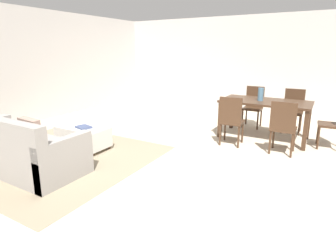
% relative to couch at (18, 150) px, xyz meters
% --- Properties ---
extents(ground_plane, '(10.80, 10.80, 0.00)m').
position_rel_couch_xyz_m(ground_plane, '(2.15, 1.09, -0.29)').
color(ground_plane, beige).
extents(wall_back, '(9.00, 0.12, 2.70)m').
position_rel_couch_xyz_m(wall_back, '(2.15, 6.09, 1.06)').
color(wall_back, beige).
rests_on(wall_back, ground_plane).
extents(wall_left, '(0.12, 11.00, 2.70)m').
position_rel_couch_xyz_m(wall_left, '(-2.35, 1.59, 1.06)').
color(wall_left, beige).
rests_on(wall_left, ground_plane).
extents(area_rug, '(3.00, 2.80, 0.01)m').
position_rel_couch_xyz_m(area_rug, '(0.08, 0.58, -0.29)').
color(area_rug, gray).
rests_on(area_rug, ground_plane).
extents(couch, '(2.09, 0.86, 0.86)m').
position_rel_couch_xyz_m(couch, '(0.00, 0.00, 0.00)').
color(couch, gray).
rests_on(couch, ground_plane).
extents(ottoman_table, '(0.94, 0.50, 0.40)m').
position_rel_couch_xyz_m(ottoman_table, '(0.17, 1.11, -0.06)').
color(ottoman_table, silver).
rests_on(ottoman_table, ground_plane).
extents(dining_table, '(1.67, 0.90, 0.76)m').
position_rel_couch_xyz_m(dining_table, '(2.84, 3.37, 0.38)').
color(dining_table, '#422B1C').
rests_on(dining_table, ground_plane).
extents(dining_chair_near_left, '(0.43, 0.43, 0.92)m').
position_rel_couch_xyz_m(dining_chair_near_left, '(2.40, 2.59, 0.23)').
color(dining_chair_near_left, '#422B1C').
rests_on(dining_chair_near_left, ground_plane).
extents(dining_chair_near_right, '(0.40, 0.40, 0.92)m').
position_rel_couch_xyz_m(dining_chair_near_right, '(3.29, 2.59, 0.23)').
color(dining_chair_near_right, '#422B1C').
rests_on(dining_chair_near_right, ground_plane).
extents(dining_chair_far_left, '(0.40, 0.40, 0.92)m').
position_rel_couch_xyz_m(dining_chair_far_left, '(2.44, 4.15, 0.23)').
color(dining_chair_far_left, '#422B1C').
rests_on(dining_chair_far_left, ground_plane).
extents(dining_chair_far_right, '(0.41, 0.41, 0.92)m').
position_rel_couch_xyz_m(dining_chair_far_right, '(3.27, 4.15, 0.23)').
color(dining_chair_far_right, '#422B1C').
rests_on(dining_chair_far_right, ground_plane).
extents(vase_centerpiece, '(0.11, 0.11, 0.25)m').
position_rel_couch_xyz_m(vase_centerpiece, '(2.74, 3.32, 0.59)').
color(vase_centerpiece, slate).
rests_on(vase_centerpiece, dining_table).
extents(book_on_ottoman, '(0.30, 0.26, 0.03)m').
position_rel_couch_xyz_m(book_on_ottoman, '(0.24, 1.07, 0.13)').
color(book_on_ottoman, '#3F4C72').
rests_on(book_on_ottoman, ottoman_table).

